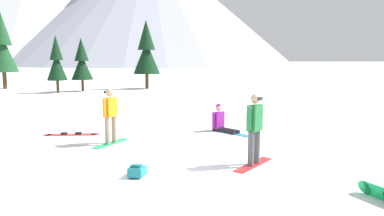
% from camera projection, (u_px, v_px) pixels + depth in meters
% --- Properties ---
extents(ground_plane, '(800.00, 800.00, 0.00)m').
position_uv_depth(ground_plane, '(153.00, 176.00, 7.96)').
color(ground_plane, white).
extents(snowboarder_foreground, '(1.17, 1.40, 1.79)m').
position_uv_depth(snowboarder_foreground, '(254.00, 128.00, 8.62)').
color(snowboarder_foreground, red).
rests_on(snowboarder_foreground, ground_plane).
extents(snowboarder_midground, '(0.90, 1.43, 1.73)m').
position_uv_depth(snowboarder_midground, '(110.00, 115.00, 10.84)').
color(snowboarder_midground, '#19B259').
rests_on(snowboarder_midground, ground_plane).
extents(snowboarder_background, '(1.47, 1.51, 1.01)m').
position_uv_depth(snowboarder_background, '(222.00, 122.00, 12.80)').
color(snowboarder_background, black).
rests_on(snowboarder_background, ground_plane).
extents(loose_snowboard_far_spare, '(1.94, 0.45, 0.09)m').
position_uv_depth(loose_snowboard_far_spare, '(71.00, 134.00, 12.23)').
color(loose_snowboard_far_spare, red).
rests_on(loose_snowboard_far_spare, ground_plane).
extents(backpack_teal, '(0.39, 0.55, 0.30)m').
position_uv_depth(backpack_teal, '(137.00, 171.00, 7.88)').
color(backpack_teal, '#1E7A7F').
rests_on(backpack_teal, ground_plane).
extents(pine_tree_leaning, '(1.55, 1.55, 4.50)m').
position_uv_depth(pine_tree_leaning, '(57.00, 62.00, 27.35)').
color(pine_tree_leaning, '#472D19').
rests_on(pine_tree_leaning, ground_plane).
extents(pine_tree_slender, '(2.46, 2.46, 6.80)m').
position_uv_depth(pine_tree_slender, '(2.00, 47.00, 30.93)').
color(pine_tree_slender, '#472D19').
rests_on(pine_tree_slender, ground_plane).
extents(pine_tree_broad, '(2.39, 2.39, 6.08)m').
position_uv_depth(pine_tree_broad, '(146.00, 51.00, 31.16)').
color(pine_tree_broad, '#472D19').
rests_on(pine_tree_broad, ground_plane).
extents(pine_tree_young, '(1.76, 1.76, 4.37)m').
position_uv_depth(pine_tree_young, '(82.00, 62.00, 28.78)').
color(pine_tree_young, '#472D19').
rests_on(pine_tree_young, ground_plane).
extents(peak_east_ridge, '(133.83, 133.83, 56.69)m').
position_uv_depth(peak_east_ridge, '(150.00, 2.00, 166.19)').
color(peak_east_ridge, '#9EA3B2').
rests_on(peak_east_ridge, ground_plane).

